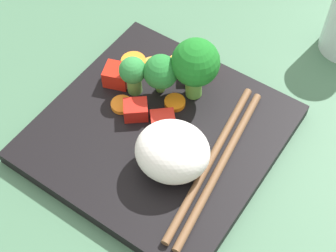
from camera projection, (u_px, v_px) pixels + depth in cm
name	position (u px, v px, depth cm)	size (l,w,h in cm)	color
ground_plane	(159.00, 143.00, 56.55)	(110.00, 110.00, 2.00)	#426C4F
square_plate	(159.00, 134.00, 55.06)	(24.10, 24.10, 1.68)	black
rice_mound	(172.00, 152.00, 49.43)	(7.45, 6.76, 5.51)	white
broccoli_floret_0	(133.00, 73.00, 55.06)	(3.02, 3.02, 4.98)	#63A246
broccoli_floret_1	(194.00, 63.00, 53.61)	(5.25, 5.25, 7.65)	#5A9E3C
broccoli_floret_2	(161.00, 72.00, 54.39)	(3.82, 3.82, 5.64)	#6BAC43
carrot_slice_0	(175.00, 103.00, 56.14)	(2.35, 2.35, 0.57)	orange
carrot_slice_1	(153.00, 67.00, 59.30)	(2.85, 2.85, 0.52)	orange
carrot_slice_2	(133.00, 62.00, 59.61)	(2.93, 2.93, 0.69)	orange
carrot_slice_3	(121.00, 105.00, 55.97)	(2.44, 2.44, 0.54)	orange
carrot_slice_4	(178.00, 62.00, 59.61)	(2.31, 2.31, 0.68)	orange
pepper_chunk_0	(197.00, 63.00, 58.47)	(3.17, 2.35, 2.19)	red
pepper_chunk_1	(163.00, 122.00, 54.21)	(2.59, 2.62, 1.22)	red
pepper_chunk_2	(137.00, 109.00, 54.81)	(2.58, 2.18, 1.84)	red
pepper_chunk_3	(117.00, 75.00, 57.44)	(2.56, 2.76, 2.15)	red
chopstick_pair	(215.00, 163.00, 51.38)	(20.44, 5.58, 0.81)	brown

